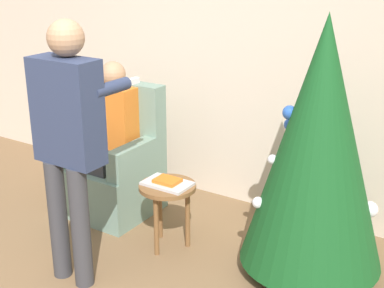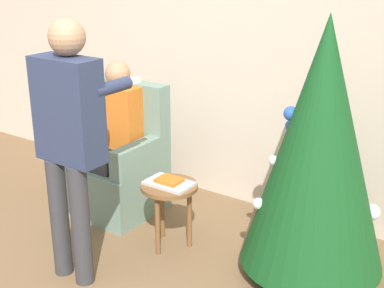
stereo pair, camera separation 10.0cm
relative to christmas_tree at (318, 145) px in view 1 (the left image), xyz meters
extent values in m
cube|color=beige|center=(-0.93, 0.76, 0.44)|extent=(8.00, 0.06, 2.70)
cylinder|color=brown|center=(0.00, 0.00, -0.86)|extent=(0.10, 0.10, 0.10)
cone|color=#144C1E|center=(0.00, 0.00, 0.00)|extent=(0.92, 0.92, 1.61)
sphere|color=white|center=(0.30, 0.22, -0.45)|extent=(0.11, 0.11, 0.11)
sphere|color=#2856B2|center=(-0.21, 0.05, 0.08)|extent=(0.08, 0.08, 0.08)
sphere|color=#2856B2|center=(-0.19, -0.03, 0.19)|extent=(0.09, 0.09, 0.09)
sphere|color=white|center=(-0.30, -0.19, -0.39)|extent=(0.08, 0.08, 0.08)
sphere|color=white|center=(-0.26, -0.09, -0.12)|extent=(0.06, 0.06, 0.06)
cube|color=gray|center=(-1.71, -0.01, -0.70)|extent=(0.69, 0.64, 0.41)
cube|color=gray|center=(-1.71, 0.24, -0.18)|extent=(0.69, 0.14, 0.63)
cube|color=gray|center=(-1.99, -0.01, -0.38)|extent=(0.12, 0.58, 0.23)
cube|color=gray|center=(-1.43, -0.01, -0.38)|extent=(0.12, 0.58, 0.23)
cylinder|color=#38383D|center=(-1.81, -0.21, -0.70)|extent=(0.11, 0.11, 0.41)
cylinder|color=#38383D|center=(-1.61, -0.21, -0.70)|extent=(0.11, 0.11, 0.41)
cube|color=#38383D|center=(-1.71, -0.06, -0.43)|extent=(0.32, 0.40, 0.12)
cube|color=orange|center=(-1.71, 0.09, -0.12)|extent=(0.36, 0.20, 0.50)
sphere|color=tan|center=(-1.71, 0.09, 0.23)|extent=(0.20, 0.20, 0.20)
cylinder|color=#38383D|center=(-1.37, -0.90, -0.50)|extent=(0.12, 0.12, 0.81)
cylinder|color=#38383D|center=(-1.17, -0.90, -0.50)|extent=(0.12, 0.12, 0.81)
cube|color=#2D3856|center=(-1.27, -0.84, 0.22)|extent=(0.43, 0.20, 0.64)
sphere|color=tan|center=(-1.27, -0.81, 0.66)|extent=(0.22, 0.22, 0.22)
cylinder|color=#2D3856|center=(-1.45, -0.65, 0.35)|extent=(0.08, 0.30, 0.08)
cylinder|color=#2D3856|center=(-1.08, -0.65, 0.35)|extent=(0.08, 0.30, 0.08)
cube|color=white|center=(-1.08, -0.46, 0.35)|extent=(0.04, 0.14, 0.04)
cylinder|color=brown|center=(-0.99, -0.22, -0.44)|extent=(0.41, 0.41, 0.03)
cylinder|color=brown|center=(-0.99, -0.36, -0.68)|extent=(0.04, 0.04, 0.46)
cylinder|color=brown|center=(-0.86, -0.15, -0.68)|extent=(0.04, 0.04, 0.46)
cylinder|color=brown|center=(-1.11, -0.15, -0.68)|extent=(0.04, 0.04, 0.46)
cube|color=silver|center=(-0.99, -0.22, -0.41)|extent=(0.33, 0.22, 0.02)
cube|color=orange|center=(-0.99, -0.22, -0.39)|extent=(0.17, 0.14, 0.02)
camera|label=1|loc=(1.01, -3.02, 1.12)|focal=50.00mm
camera|label=2|loc=(1.09, -2.97, 1.12)|focal=50.00mm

